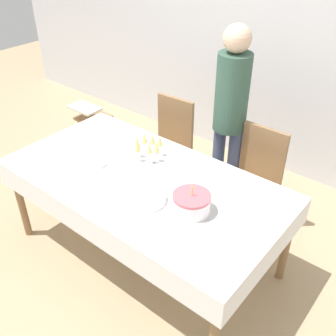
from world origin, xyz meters
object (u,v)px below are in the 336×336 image
object	(u,v)px
dining_chair_far_left	(169,143)
plate_stack_main	(145,198)
birthday_cake	(192,203)
person_standing	(231,106)
high_chair	(92,124)
gift_bag	(52,168)
dining_chair_far_right	(254,177)
champagne_tray	(148,148)

from	to	relation	value
dining_chair_far_left	plate_stack_main	size ratio (longest dim) A/B	3.36
birthday_cake	person_standing	size ratio (longest dim) A/B	0.15
high_chair	gift_bag	world-z (taller)	high_chair
dining_chair_far_right	high_chair	world-z (taller)	dining_chair_far_right
plate_stack_main	gift_bag	world-z (taller)	plate_stack_main
gift_bag	high_chair	bearing A→B (deg)	74.85
dining_chair_far_right	birthday_cake	size ratio (longest dim) A/B	3.80
dining_chair_far_left	birthday_cake	bearing A→B (deg)	-44.60
high_chair	champagne_tray	bearing A→B (deg)	-20.87
dining_chair_far_right	high_chair	distance (m)	1.86
dining_chair_far_left	gift_bag	xyz separation A→B (m)	(-1.05, -0.67, -0.40)
person_standing	dining_chair_far_right	bearing A→B (deg)	-15.57
plate_stack_main	champagne_tray	bearing A→B (deg)	129.20
dining_chair_far_left	dining_chair_far_right	size ratio (longest dim) A/B	1.00
birthday_cake	plate_stack_main	world-z (taller)	birthday_cake
dining_chair_far_right	birthday_cake	distance (m)	1.00
champagne_tray	high_chair	xyz separation A→B (m)	(-1.24, 0.47, -0.39)
plate_stack_main	person_standing	distance (m)	1.18
dining_chair_far_right	plate_stack_main	bearing A→B (deg)	-104.66
champagne_tray	gift_bag	xyz separation A→B (m)	(-1.37, -0.03, -0.75)
champagne_tray	gift_bag	world-z (taller)	champagne_tray
champagne_tray	birthday_cake	bearing A→B (deg)	-25.42
person_standing	dining_chair_far_left	bearing A→B (deg)	-170.76
dining_chair_far_right	champagne_tray	xyz separation A→B (m)	(-0.62, -0.64, 0.36)
dining_chair_far_right	birthday_cake	xyz separation A→B (m)	(0.03, -0.95, 0.33)
person_standing	high_chair	bearing A→B (deg)	-169.94
gift_bag	birthday_cake	bearing A→B (deg)	-7.74
person_standing	high_chair	distance (m)	1.63
high_chair	plate_stack_main	bearing A→B (deg)	-29.38
high_chair	person_standing	bearing A→B (deg)	10.06
dining_chair_far_left	champagne_tray	xyz separation A→B (m)	(0.32, -0.64, 0.36)
dining_chair_far_left	birthday_cake	xyz separation A→B (m)	(0.96, -0.95, 0.33)
dining_chair_far_left	gift_bag	distance (m)	1.31
high_chair	dining_chair_far_right	bearing A→B (deg)	5.29
person_standing	high_chair	world-z (taller)	person_standing
birthday_cake	gift_bag	size ratio (longest dim) A/B	0.90
plate_stack_main	high_chair	size ratio (longest dim) A/B	0.39
gift_bag	dining_chair_far_right	bearing A→B (deg)	18.73
birthday_cake	high_chair	xyz separation A→B (m)	(-1.88, 0.78, -0.36)
champagne_tray	dining_chair_far_right	bearing A→B (deg)	46.22
dining_chair_far_right	dining_chair_far_left	bearing A→B (deg)	-179.99
high_chair	gift_bag	bearing A→B (deg)	-105.15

